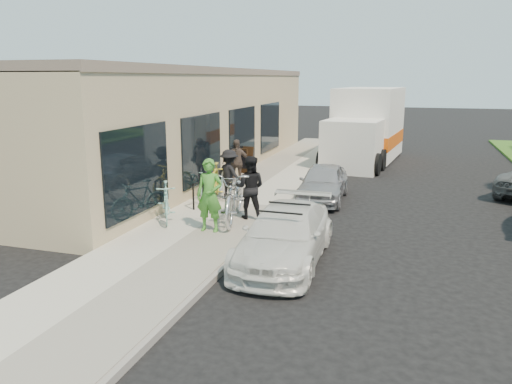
# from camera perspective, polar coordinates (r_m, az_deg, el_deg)

# --- Properties ---
(ground) EXTENTS (120.00, 120.00, 0.00)m
(ground) POSITION_cam_1_polar(r_m,az_deg,el_deg) (11.90, 1.70, -5.99)
(ground) COLOR black
(ground) RESTS_ON ground
(sidewalk) EXTENTS (3.00, 34.00, 0.15)m
(sidewalk) POSITION_cam_1_polar(r_m,az_deg,el_deg) (15.21, -2.43, -1.48)
(sidewalk) COLOR #B8B4A5
(sidewalk) RESTS_ON ground
(curb) EXTENTS (0.12, 34.00, 0.13)m
(curb) POSITION_cam_1_polar(r_m,az_deg,el_deg) (14.77, 3.23, -1.97)
(curb) COLOR gray
(curb) RESTS_ON ground
(storefront) EXTENTS (3.60, 20.00, 4.22)m
(storefront) POSITION_cam_1_polar(r_m,az_deg,el_deg) (20.65, -6.23, 8.03)
(storefront) COLOR tan
(storefront) RESTS_ON ground
(bike_rack) EXTENTS (0.14, 0.54, 0.77)m
(bike_rack) POSITION_cam_1_polar(r_m,az_deg,el_deg) (14.57, -6.62, -0.02)
(bike_rack) COLOR black
(bike_rack) RESTS_ON sidewalk
(sandwich_board) EXTENTS (0.71, 0.72, 1.02)m
(sandwich_board) POSITION_cam_1_polar(r_m,az_deg,el_deg) (19.85, -1.48, 3.69)
(sandwich_board) COLOR black
(sandwich_board) RESTS_ON sidewalk
(sedan_white) EXTENTS (1.73, 4.08, 1.22)m
(sedan_white) POSITION_cam_1_polar(r_m,az_deg,el_deg) (10.65, 3.36, -4.97)
(sedan_white) COLOR silver
(sedan_white) RESTS_ON ground
(sedan_silver) EXTENTS (1.51, 3.50, 1.18)m
(sedan_silver) POSITION_cam_1_polar(r_m,az_deg,el_deg) (16.07, 7.67, 1.07)
(sedan_silver) COLOR #A3A3A9
(sedan_silver) RESTS_ON ground
(moving_truck) EXTENTS (3.27, 7.13, 3.40)m
(moving_truck) POSITION_cam_1_polar(r_m,az_deg,el_deg) (24.00, 12.45, 7.00)
(moving_truck) COLOR white
(moving_truck) RESTS_ON ground
(tandem_bike) EXTENTS (1.44, 2.74, 1.37)m
(tandem_bike) POSITION_cam_1_polar(r_m,az_deg,el_deg) (13.14, -2.45, -0.38)
(tandem_bike) COLOR silver
(tandem_bike) RESTS_ON sidewalk
(woman_rider) EXTENTS (0.68, 0.47, 1.81)m
(woman_rider) POSITION_cam_1_polar(r_m,az_deg,el_deg) (12.23, -5.34, -0.38)
(woman_rider) COLOR #3F882D
(woman_rider) RESTS_ON sidewalk
(man_standing) EXTENTS (0.88, 0.72, 1.70)m
(man_standing) POSITION_cam_1_polar(r_m,az_deg,el_deg) (13.33, -0.71, 0.54)
(man_standing) COLOR black
(man_standing) RESTS_ON sidewalk
(cruiser_bike_a) EXTENTS (1.23, 1.73, 1.03)m
(cruiser_bike_a) POSITION_cam_1_polar(r_m,az_deg,el_deg) (13.36, -10.23, -1.12)
(cruiser_bike_a) COLOR #86C8BB
(cruiser_bike_a) RESTS_ON sidewalk
(cruiser_bike_b) EXTENTS (0.63, 1.57, 0.81)m
(cruiser_bike_b) POSITION_cam_1_polar(r_m,az_deg,el_deg) (16.14, -5.00, 1.06)
(cruiser_bike_b) COLOR #86C8BB
(cruiser_bike_b) RESTS_ON sidewalk
(cruiser_bike_c) EXTENTS (1.01, 1.92, 1.11)m
(cruiser_bike_c) POSITION_cam_1_polar(r_m,az_deg,el_deg) (15.55, -4.65, 1.18)
(cruiser_bike_c) COLOR yellow
(cruiser_bike_c) RESTS_ON sidewalk
(bystander_a) EXTENTS (1.16, 0.93, 1.56)m
(bystander_a) POSITION_cam_1_polar(r_m,az_deg,el_deg) (15.48, -3.07, 2.00)
(bystander_a) COLOR black
(bystander_a) RESTS_ON sidewalk
(bystander_b) EXTENTS (1.04, 0.72, 1.64)m
(bystander_b) POSITION_cam_1_polar(r_m,az_deg,el_deg) (17.41, -2.28, 3.36)
(bystander_b) COLOR brown
(bystander_b) RESTS_ON sidewalk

